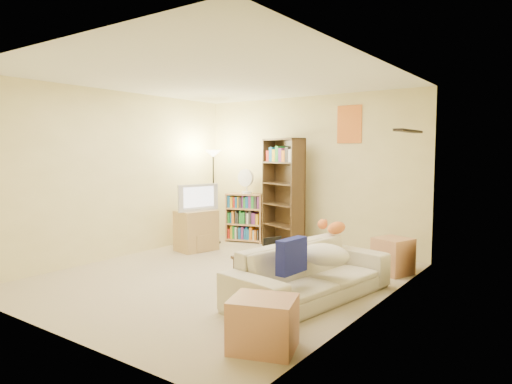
% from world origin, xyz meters
% --- Properties ---
extents(room, '(4.50, 4.54, 2.52)m').
position_xyz_m(room, '(0.00, 0.01, 1.62)').
color(room, tan).
rests_on(room, ground).
extents(sofa, '(2.28, 1.46, 0.59)m').
position_xyz_m(sofa, '(1.35, -0.10, 0.29)').
color(sofa, beige).
rests_on(sofa, ground).
extents(navy_pillow, '(0.14, 0.39, 0.35)m').
position_xyz_m(navy_pillow, '(1.37, -0.54, 0.56)').
color(navy_pillow, navy).
rests_on(navy_pillow, sofa).
extents(cream_blanket, '(0.54, 0.39, 0.23)m').
position_xyz_m(cream_blanket, '(1.50, -0.08, 0.50)').
color(cream_blanket, silver).
rests_on(cream_blanket, sofa).
extents(tabby_cat, '(0.47, 0.22, 0.16)m').
position_xyz_m(tabby_cat, '(1.22, 0.71, 0.67)').
color(tabby_cat, orange).
rests_on(tabby_cat, sofa).
extents(coffee_table, '(0.69, 0.90, 0.35)m').
position_xyz_m(coffee_table, '(0.65, 0.11, 0.22)').
color(coffee_table, '#3F2D18').
rests_on(coffee_table, ground).
extents(laptop, '(0.48, 0.48, 0.02)m').
position_xyz_m(laptop, '(0.73, 0.20, 0.37)').
color(laptop, black).
rests_on(laptop, coffee_table).
extents(laptop_screen, '(0.10, 0.25, 0.18)m').
position_xyz_m(laptop_screen, '(0.62, 0.24, 0.46)').
color(laptop_screen, white).
rests_on(laptop_screen, laptop).
extents(mug, '(0.11, 0.11, 0.09)m').
position_xyz_m(mug, '(0.73, -0.12, 0.40)').
color(mug, white).
rests_on(mug, coffee_table).
extents(tv_remote, '(0.05, 0.14, 0.02)m').
position_xyz_m(tv_remote, '(0.83, 0.33, 0.36)').
color(tv_remote, black).
rests_on(tv_remote, coffee_table).
extents(tv_stand, '(0.56, 0.69, 0.65)m').
position_xyz_m(tv_stand, '(-1.36, 1.00, 0.33)').
color(tv_stand, tan).
rests_on(tv_stand, ground).
extents(television, '(0.79, 0.43, 0.43)m').
position_xyz_m(television, '(-1.36, 1.00, 0.87)').
color(television, black).
rests_on(television, tv_stand).
extents(tall_bookshelf, '(0.86, 0.55, 1.81)m').
position_xyz_m(tall_bookshelf, '(-0.27, 1.89, 0.96)').
color(tall_bookshelf, '#3C2A17').
rests_on(tall_bookshelf, ground).
extents(short_bookshelf, '(0.72, 0.45, 0.86)m').
position_xyz_m(short_bookshelf, '(-1.15, 2.05, 0.43)').
color(short_bookshelf, tan).
rests_on(short_bookshelf, ground).
extents(desk_fan, '(0.31, 0.17, 0.43)m').
position_xyz_m(desk_fan, '(-1.10, 2.01, 1.10)').
color(desk_fan, white).
rests_on(desk_fan, short_bookshelf).
extents(floor_lamp, '(0.28, 0.28, 1.63)m').
position_xyz_m(floor_lamp, '(-1.52, 1.62, 1.30)').
color(floor_lamp, black).
rests_on(floor_lamp, ground).
extents(side_table, '(0.53, 0.53, 0.47)m').
position_xyz_m(side_table, '(1.72, 1.44, 0.24)').
color(side_table, tan).
rests_on(side_table, ground).
extents(end_cabinet, '(0.62, 0.57, 0.43)m').
position_xyz_m(end_cabinet, '(1.65, -1.45, 0.21)').
color(end_cabinet, tan).
rests_on(end_cabinet, ground).
extents(book_stacks, '(0.40, 0.17, 0.16)m').
position_xyz_m(book_stacks, '(-0.02, 1.95, 0.07)').
color(book_stacks, red).
rests_on(book_stacks, ground).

